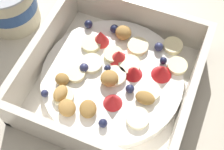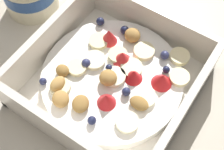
{
  "view_description": "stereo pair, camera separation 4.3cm",
  "coord_description": "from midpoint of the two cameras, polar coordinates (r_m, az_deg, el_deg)",
  "views": [
    {
      "loc": [
        -0.2,
        -0.06,
        0.4
      ],
      "look_at": [
        -0.01,
        0.02,
        0.03
      ],
      "focal_mm": 50.57,
      "sensor_mm": 36.0,
      "label": 1
    },
    {
      "loc": [
        -0.18,
        -0.1,
        0.4
      ],
      "look_at": [
        -0.01,
        0.02,
        0.03
      ],
      "focal_mm": 50.57,
      "sensor_mm": 36.0,
      "label": 2
    }
  ],
  "objects": [
    {
      "name": "ground_plane",
      "position": [
        0.45,
        4.83,
        -2.62
      ],
      "size": [
        2.4,
        2.4,
        0.0
      ],
      "primitive_type": "plane",
      "color": "beige"
    },
    {
      "name": "fruit_bowl",
      "position": [
        0.44,
        2.89,
        -0.77
      ],
      "size": [
        0.22,
        0.22,
        0.07
      ],
      "color": "white",
      "rests_on": "ground"
    }
  ]
}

